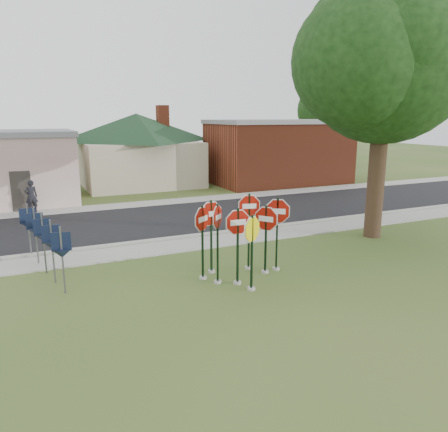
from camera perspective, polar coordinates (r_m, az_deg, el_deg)
name	(u,v)px	position (r m, az deg, el deg)	size (l,w,h in m)	color
ground	(258,295)	(12.75, 4.43, -10.30)	(120.00, 120.00, 0.00)	#33511E
sidewalk_near	(191,244)	(17.46, -4.37, -3.71)	(60.00, 1.60, 0.06)	gray
road	(159,221)	(21.60, -8.54, -0.60)	(60.00, 7.00, 0.04)	black
sidewalk_far	(137,205)	(25.66, -11.24, 1.47)	(60.00, 1.60, 0.06)	gray
curb	(182,237)	(18.35, -5.46, -2.77)	(60.00, 0.20, 0.14)	gray
stop_sign_center	(238,236)	(13.05, 1.80, -2.62)	(1.06, 0.24, 2.47)	#A09C95
stop_sign_yellow	(252,243)	(12.63, 3.67, -3.57)	(0.93, 0.50, 2.37)	#A09C95
stop_sign_left	(218,234)	(13.10, -0.85, -2.34)	(0.68, 0.71, 2.57)	#A09C95
stop_sign_right	(266,230)	(14.06, 5.50, -1.85)	(0.66, 0.88, 2.36)	#A09C95
stop_sign_back_right	(249,221)	(14.34, 3.28, -0.67)	(0.99, 0.25, 2.67)	#A09C95
stop_sign_back_left	(211,226)	(14.00, -1.69, -1.34)	(1.09, 0.24, 2.53)	#A09C95
stop_sign_far_right	(277,223)	(14.34, 6.97, -0.96)	(0.93, 0.63, 2.56)	#A09C95
stop_sign_far_left	(202,232)	(13.47, -2.84, -2.14)	(0.87, 0.62, 2.47)	#A09C95
route_sign_row	(43,237)	(15.19, -22.54, -2.55)	(1.43, 4.63, 2.00)	#59595E
building_house	(137,135)	(33.16, -11.31, 10.32)	(11.60, 11.60, 6.20)	#BAAD93
building_brick	(278,151)	(33.85, 7.12, 8.41)	(10.20, 6.20, 4.75)	maroon
oak_tree	(386,57)	(19.20, 20.37, 18.92)	(10.39, 9.79, 10.68)	black
bg_tree_right	(326,110)	(45.62, 13.16, 13.31)	(5.60, 5.60, 8.40)	black
pedestrian	(31,196)	(24.97, -23.87, 2.37)	(0.63, 0.41, 1.72)	black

